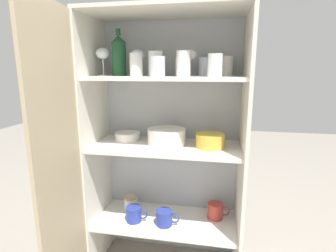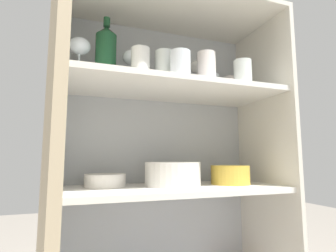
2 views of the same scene
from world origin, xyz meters
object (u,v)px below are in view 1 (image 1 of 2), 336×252
wine_bottle (119,56)px  coffee_mug_primary (216,211)px  plate_stack_white (166,137)px  mixing_bowl_large (210,140)px  serving_bowl_small (128,136)px  storage_jar (131,203)px

wine_bottle → coffee_mug_primary: bearing=5.4°
wine_bottle → plate_stack_white: bearing=0.2°
wine_bottle → mixing_bowl_large: (0.51, -0.01, -0.45)m
mixing_bowl_large → serving_bowl_small: 0.49m
mixing_bowl_large → coffee_mug_primary: 0.46m
plate_stack_white → coffee_mug_primary: size_ratio=1.61×
wine_bottle → mixing_bowl_large: 0.67m
plate_stack_white → mixing_bowl_large: plate_stack_white is taller
coffee_mug_primary → mixing_bowl_large: bearing=-124.6°
mixing_bowl_large → coffee_mug_primary: size_ratio=1.18×
mixing_bowl_large → coffee_mug_primary: (0.05, 0.07, -0.45)m
wine_bottle → coffee_mug_primary: 1.06m
mixing_bowl_large → serving_bowl_small: size_ratio=1.04×
plate_stack_white → storage_jar: (-0.24, 0.06, -0.46)m
mixing_bowl_large → storage_jar: size_ratio=1.77×
mixing_bowl_large → storage_jar: mixing_bowl_large is taller
mixing_bowl_large → storage_jar: bearing=171.6°
wine_bottle → mixing_bowl_large: bearing=-1.6°
serving_bowl_small → storage_jar: (0.00, 0.01, -0.44)m
plate_stack_white → serving_bowl_small: plate_stack_white is taller
wine_bottle → storage_jar: wine_bottle is taller
wine_bottle → storage_jar: 0.91m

